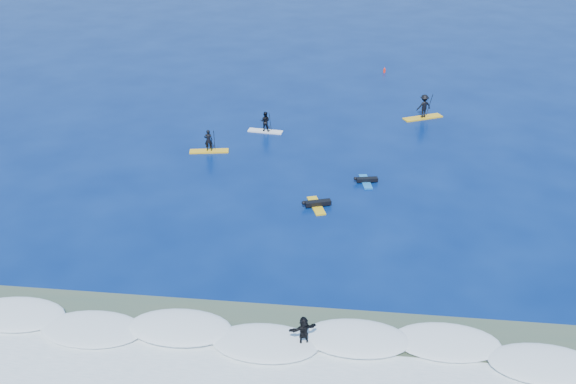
# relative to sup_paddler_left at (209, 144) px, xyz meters

# --- Properties ---
(ground) EXTENTS (160.00, 160.00, 0.00)m
(ground) POSITION_rel_sup_paddler_left_xyz_m (6.03, -9.70, -0.62)
(ground) COLOR #04184E
(ground) RESTS_ON ground
(breaking_wave) EXTENTS (40.00, 6.00, 0.30)m
(breaking_wave) POSITION_rel_sup_paddler_left_xyz_m (6.03, -19.70, -0.62)
(breaking_wave) COLOR white
(breaking_wave) RESTS_ON ground
(sup_paddler_left) EXTENTS (2.90, 1.18, 1.98)m
(sup_paddler_left) POSITION_rel_sup_paddler_left_xyz_m (0.00, 0.00, 0.00)
(sup_paddler_left) COLOR gold
(sup_paddler_left) RESTS_ON ground
(sup_paddler_center) EXTENTS (2.78, 1.00, 1.91)m
(sup_paddler_center) POSITION_rel_sup_paddler_left_xyz_m (3.55, 4.18, 0.09)
(sup_paddler_center) COLOR white
(sup_paddler_center) RESTS_ON ground
(sup_paddler_right) EXTENTS (3.36, 2.24, 2.35)m
(sup_paddler_right) POSITION_rel_sup_paddler_left_xyz_m (16.01, 8.49, 0.30)
(sup_paddler_right) COLOR yellow
(sup_paddler_right) RESTS_ON ground
(prone_paddler_near) EXTENTS (1.83, 2.42, 0.49)m
(prone_paddler_near) POSITION_rel_sup_paddler_left_xyz_m (8.38, -7.28, -0.45)
(prone_paddler_near) COLOR gold
(prone_paddler_near) RESTS_ON ground
(prone_paddler_far) EXTENTS (1.63, 2.11, 0.43)m
(prone_paddler_far) POSITION_rel_sup_paddler_left_xyz_m (11.39, -3.68, -0.47)
(prone_paddler_far) COLOR #186BB7
(prone_paddler_far) RESTS_ON ground
(wave_surfer) EXTENTS (2.11, 1.41, 1.50)m
(wave_surfer) POSITION_rel_sup_paddler_left_xyz_m (8.71, -20.06, 0.22)
(wave_surfer) COLOR silver
(wave_surfer) RESTS_ON breaking_wave
(marker_buoy) EXTENTS (0.24, 0.24, 0.58)m
(marker_buoy) POSITION_rel_sup_paddler_left_xyz_m (13.14, 20.48, -0.37)
(marker_buoy) COLOR red
(marker_buoy) RESTS_ON ground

